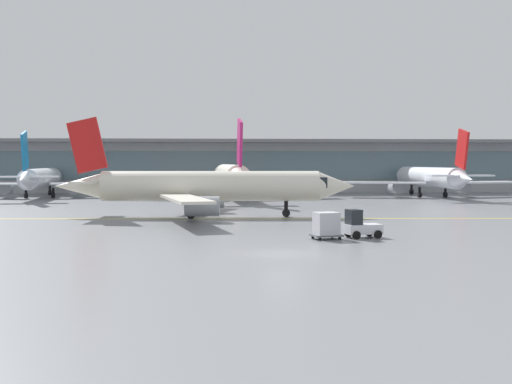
% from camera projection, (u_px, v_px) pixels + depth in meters
% --- Properties ---
extents(ground_plane, '(400.00, 400.00, 0.00)m').
position_uv_depth(ground_plane, '(282.00, 254.00, 38.40)').
color(ground_plane, slate).
extents(taxiway_centreline_stripe, '(109.88, 5.83, 0.01)m').
position_uv_depth(taxiway_centreline_stripe, '(210.00, 219.00, 62.20)').
color(taxiway_centreline_stripe, yellow).
rests_on(taxiway_centreline_stripe, ground_plane).
extents(terminal_concourse, '(212.69, 11.00, 9.60)m').
position_uv_depth(terminal_concourse, '(239.00, 165.00, 117.10)').
color(terminal_concourse, '#9EA3A8').
rests_on(terminal_concourse, ground_plane).
extents(gate_airplane_1, '(27.69, 29.91, 9.90)m').
position_uv_depth(gate_airplane_1, '(41.00, 179.00, 98.74)').
color(gate_airplane_1, silver).
rests_on(gate_airplane_1, ground_plane).
extents(gate_airplane_2, '(31.60, 34.08, 11.28)m').
position_uv_depth(gate_airplane_2, '(230.00, 176.00, 95.64)').
color(gate_airplane_2, silver).
rests_on(gate_airplane_2, ground_plane).
extents(gate_airplane_3, '(28.84, 31.01, 10.28)m').
position_uv_depth(gate_airplane_3, '(429.00, 178.00, 100.81)').
color(gate_airplane_3, silver).
rests_on(gate_airplane_3, ground_plane).
extents(taxiing_regional_jet, '(30.47, 28.32, 10.10)m').
position_uv_depth(taxiing_regional_jet, '(207.00, 187.00, 64.05)').
color(taxiing_regional_jet, silver).
rests_on(taxiing_regional_jet, ground_plane).
extents(baggage_tug, '(2.84, 2.09, 2.10)m').
position_uv_depth(baggage_tug, '(360.00, 226.00, 46.44)').
color(baggage_tug, silver).
rests_on(baggage_tug, ground_plane).
extents(cargo_dolly_lead, '(2.40, 2.02, 1.94)m').
position_uv_depth(cargo_dolly_lead, '(326.00, 225.00, 45.69)').
color(cargo_dolly_lead, '#595B60').
rests_on(cargo_dolly_lead, ground_plane).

